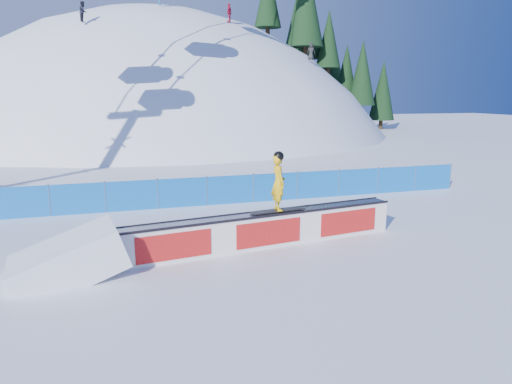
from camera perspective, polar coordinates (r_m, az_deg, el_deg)
name	(u,v)px	position (r m, az deg, el deg)	size (l,w,h in m)	color
ground	(263,234)	(15.07, 0.91, -5.31)	(160.00, 160.00, 0.00)	white
snow_hill	(163,275)	(60.24, -11.56, -10.09)	(64.00, 64.00, 64.00)	white
treeline	(332,48)	(60.42, 9.46, 17.37)	(17.32, 10.05, 21.07)	#302013
safety_fence	(231,190)	(19.12, -3.18, 0.29)	(22.05, 0.05, 1.30)	blue
rail_box	(265,230)	(13.78, 1.11, -4.74)	(8.80, 1.84, 1.06)	white
snow_ramp	(70,276)	(12.69, -22.20, -9.67)	(2.68, 1.78, 1.00)	white
snowboarder	(278,182)	(13.63, 2.81, 1.26)	(1.77, 0.62, 1.82)	black
distant_skiers	(191,16)	(46.05, -8.11, 21.00)	(21.97, 6.46, 6.79)	black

